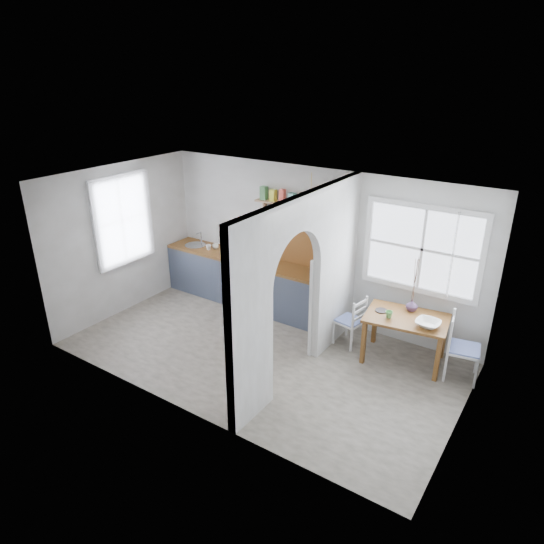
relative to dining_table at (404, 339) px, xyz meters
The scene contains 26 objects.
floor 2.16m from the dining_table, 150.19° to the right, with size 5.80×3.20×0.01m, color gray.
ceiling 3.09m from the dining_table, 150.19° to the right, with size 5.80×3.20×0.01m, color silver.
walls 2.32m from the dining_table, 150.19° to the right, with size 5.81×3.21×2.60m.
partition 1.87m from the dining_table, 138.88° to the right, with size 0.12×3.20×2.60m.
kitchen_window 5.00m from the dining_table, 167.36° to the right, with size 0.10×1.16×1.50m, color white, non-canonical shape.
nook_window 1.34m from the dining_table, 95.18° to the left, with size 1.76×0.10×1.30m, color white, non-canonical shape.
counter 2.99m from the dining_table, behind, with size 3.50×0.60×0.90m.
sink 4.31m from the dining_table, behind, with size 0.40×0.40×0.02m, color #AEB3BD.
backsplash 2.33m from the dining_table, 165.84° to the left, with size 1.65×0.03×0.90m, color #925621.
shelf 2.66m from the dining_table, 168.09° to the left, with size 1.75×0.20×0.21m.
pendant_lamp 2.28m from the dining_table, behind, with size 0.26×0.26×0.16m, color silver.
utensil_rail 1.65m from the dining_table, behind, with size 0.02×0.02×0.50m, color #AEB3BD.
dining_table is the anchor object (origin of this frame).
chair_left 0.88m from the dining_table, behind, with size 0.38×0.38×0.83m, color silver, non-canonical shape.
chair_right 0.84m from the dining_table, ahead, with size 0.43×0.43×0.95m, color silver, non-canonical shape.
kettle 1.63m from the dining_table, behind, with size 0.22×0.18×0.27m, color white, non-canonical shape.
mug_a 3.95m from the dining_table, behind, with size 0.10×0.10×0.09m, color white.
mug_b 3.88m from the dining_table, behind, with size 0.12×0.12×0.09m, color white.
knife_block 3.14m from the dining_table, behind, with size 0.11×0.16×0.24m, color #452C1D.
jar 3.02m from the dining_table, behind, with size 0.10×0.10×0.15m, color tan.
towel_magenta 1.27m from the dining_table, behind, with size 0.02×0.03×0.49m, color #C9366D.
towel_orange 1.28m from the dining_table, behind, with size 0.02×0.03×0.55m, color #CD5A02.
bowl 0.53m from the dining_table, 17.45° to the right, with size 0.34×0.34×0.08m, color white.
table_cup 0.49m from the dining_table, 141.86° to the right, with size 0.11×0.11×0.10m, color #5EA85A.
plate 0.53m from the dining_table, behind, with size 0.18×0.18×0.02m, color black.
vase 0.51m from the dining_table, 93.62° to the left, with size 0.17×0.17×0.18m, color #483152.
Camera 1 is at (3.66, -5.16, 4.05)m, focal length 32.00 mm.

